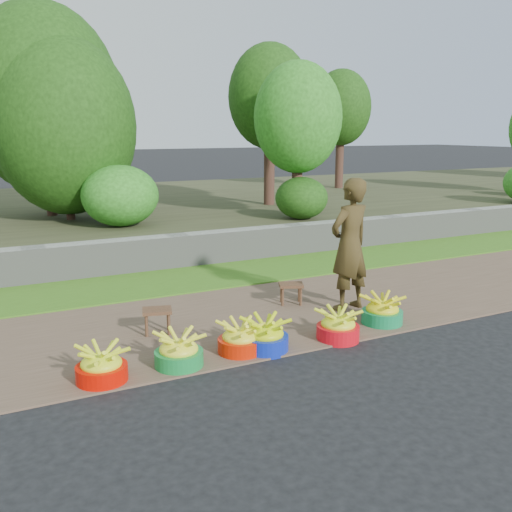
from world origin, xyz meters
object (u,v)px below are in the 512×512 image
basin_e (338,326)px  stool_left (157,314)px  stool_right (291,288)px  basin_c (240,339)px  basin_f (382,311)px  basin_a (101,367)px  basin_b (179,352)px  basin_d (265,336)px  vendor_woman (350,245)px

basin_e → stool_left: size_ratio=1.25×
stool_left → stool_right: (1.88, 0.28, -0.01)m
basin_c → basin_f: bearing=1.6°
basin_a → stool_left: (0.82, 0.96, 0.09)m
basin_a → basin_b: 0.73m
basin_d → basin_f: 1.61m
basin_f → stool_right: bearing=116.6°
basin_a → stool_right: 2.97m
basin_e → vendor_woman: size_ratio=0.28×
stool_right → basin_c: bearing=-137.4°
basin_c → basin_d: (0.26, -0.06, 0.01)m
basin_d → vendor_woman: (1.56, 0.73, 0.68)m
basin_a → basin_f: basin_f is taller
vendor_woman → basin_f: bearing=81.5°
basin_b → basin_e: 1.78m
basin_b → stool_right: bearing=32.1°
basin_e → basin_f: 0.77m
stool_left → basin_f: bearing=-19.3°
stool_right → vendor_woman: size_ratio=0.23×
stool_left → stool_right: stool_left is taller
basin_e → stool_left: 1.99m
basin_e → vendor_woman: 1.28m
basin_b → basin_f: bearing=2.2°
basin_d → stool_left: (-0.84, 0.96, 0.08)m
basin_b → basin_c: basin_b is taller
basin_a → stool_left: bearing=49.5°
basin_a → basin_d: basin_d is taller
stool_left → basin_a: bearing=-130.5°
basin_f → basin_a: bearing=-178.2°
basin_f → vendor_woman: vendor_woman is taller
basin_d → stool_left: bearing=131.2°
basin_d → stool_left: basin_d is taller
basin_a → basin_f: bearing=1.8°
basin_b → basin_d: basin_d is taller
basin_a → vendor_woman: size_ratio=0.28×
stool_right → basin_f: bearing=-63.4°
basin_e → vendor_woman: bearing=48.8°
basin_d → stool_right: bearing=50.2°
basin_b → stool_right: (1.96, 1.23, 0.08)m
vendor_woman → basin_d: bearing=13.1°
basin_a → basin_e: (2.51, -0.08, 0.00)m
basin_d → stool_left: 1.28m
basin_b → stool_left: size_ratio=1.26×
basin_f → basin_e: bearing=-166.2°
basin_f → stool_left: (-2.44, 0.86, 0.08)m
basin_b → basin_a: bearing=-179.6°
vendor_woman → stool_left: bearing=-17.4°
basin_b → basin_d: 0.93m
basin_d → basin_a: bearing=179.9°
basin_b → vendor_woman: vendor_woman is taller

